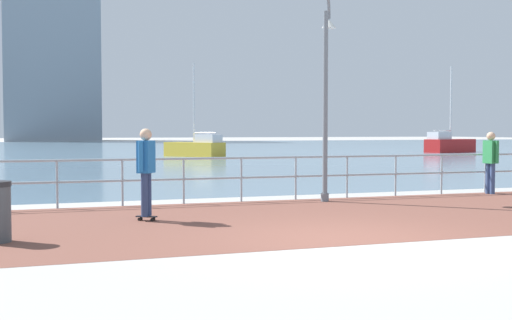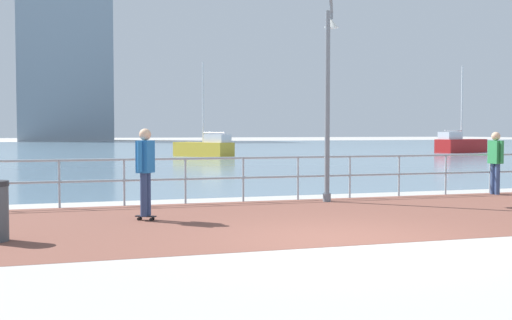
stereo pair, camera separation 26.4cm
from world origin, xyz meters
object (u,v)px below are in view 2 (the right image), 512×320
at_px(bystander, 496,158).
at_px(sailboat_red, 460,144).
at_px(sailboat_yellow, 205,148).
at_px(skateboarder, 145,165).
at_px(lamppost, 329,83).

distance_m(bystander, sailboat_red, 34.24).
bearing_deg(sailboat_red, sailboat_yellow, -174.56).
distance_m(skateboarder, bystander, 9.77).
bearing_deg(lamppost, sailboat_red, 50.07).
bearing_deg(sailboat_yellow, lamppost, -96.30).
relative_size(lamppost, sailboat_red, 0.75).
xyz_separation_m(lamppost, skateboarder, (-4.65, -2.04, -1.79)).
bearing_deg(lamppost, bystander, 1.28).
relative_size(lamppost, sailboat_yellow, 0.83).
relative_size(skateboarder, sailboat_red, 0.26).
height_order(lamppost, skateboarder, lamppost).
xyz_separation_m(lamppost, bystander, (4.89, 0.11, -1.85)).
xyz_separation_m(bystander, sailboat_yellow, (-1.95, 26.46, -0.39)).
height_order(skateboarder, bystander, skateboarder).
distance_m(bystander, sailboat_yellow, 26.54).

